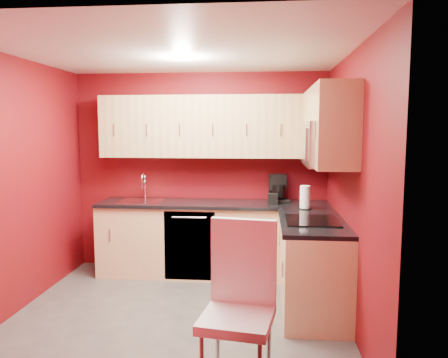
% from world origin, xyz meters
% --- Properties ---
extents(floor, '(3.20, 3.20, 0.00)m').
position_xyz_m(floor, '(0.00, 0.00, 0.00)').
color(floor, '#54514E').
rests_on(floor, ground).
extents(ceiling, '(3.20, 3.20, 0.00)m').
position_xyz_m(ceiling, '(0.00, 0.00, 2.50)').
color(ceiling, white).
rests_on(ceiling, wall_back).
extents(wall_back, '(3.20, 0.00, 3.20)m').
position_xyz_m(wall_back, '(0.00, 1.50, 1.25)').
color(wall_back, '#650A09').
rests_on(wall_back, floor).
extents(wall_front, '(3.20, 0.00, 3.20)m').
position_xyz_m(wall_front, '(0.00, -1.50, 1.25)').
color(wall_front, '#650A09').
rests_on(wall_front, floor).
extents(wall_left, '(0.00, 3.00, 3.00)m').
position_xyz_m(wall_left, '(-1.60, 0.00, 1.25)').
color(wall_left, '#650A09').
rests_on(wall_left, floor).
extents(wall_right, '(0.00, 3.00, 3.00)m').
position_xyz_m(wall_right, '(1.60, 0.00, 1.25)').
color(wall_right, '#650A09').
rests_on(wall_right, floor).
extents(base_cabinets_back, '(2.80, 0.60, 0.87)m').
position_xyz_m(base_cabinets_back, '(0.20, 1.20, 0.43)').
color(base_cabinets_back, '#E7B684').
rests_on(base_cabinets_back, floor).
extents(base_cabinets_right, '(0.60, 1.30, 0.87)m').
position_xyz_m(base_cabinets_right, '(1.30, 0.25, 0.43)').
color(base_cabinets_right, '#E7B684').
rests_on(base_cabinets_right, floor).
extents(countertop_back, '(2.80, 0.63, 0.04)m').
position_xyz_m(countertop_back, '(0.20, 1.19, 0.89)').
color(countertop_back, black).
rests_on(countertop_back, base_cabinets_back).
extents(countertop_right, '(0.63, 1.27, 0.04)m').
position_xyz_m(countertop_right, '(1.29, 0.23, 0.89)').
color(countertop_right, black).
rests_on(countertop_right, base_cabinets_right).
extents(upper_cabinets_back, '(2.80, 0.35, 0.75)m').
position_xyz_m(upper_cabinets_back, '(0.20, 1.32, 1.83)').
color(upper_cabinets_back, tan).
rests_on(upper_cabinets_back, wall_back).
extents(upper_cabinets_right, '(0.35, 1.55, 0.75)m').
position_xyz_m(upper_cabinets_right, '(1.42, 0.44, 1.89)').
color(upper_cabinets_right, tan).
rests_on(upper_cabinets_right, wall_right).
extents(microwave, '(0.42, 0.76, 0.42)m').
position_xyz_m(microwave, '(1.39, 0.20, 1.66)').
color(microwave, silver).
rests_on(microwave, upper_cabinets_right).
extents(cooktop, '(0.50, 0.55, 0.01)m').
position_xyz_m(cooktop, '(1.28, 0.20, 0.92)').
color(cooktop, black).
rests_on(cooktop, countertop_right).
extents(sink, '(0.52, 0.42, 0.35)m').
position_xyz_m(sink, '(-0.70, 1.20, 0.94)').
color(sink, silver).
rests_on(sink, countertop_back).
extents(dishwasher_front, '(0.60, 0.02, 0.82)m').
position_xyz_m(dishwasher_front, '(-0.05, 0.91, 0.43)').
color(dishwasher_front, black).
rests_on(dishwasher_front, base_cabinets_back).
extents(downlight, '(0.20, 0.20, 0.01)m').
position_xyz_m(downlight, '(0.00, 0.30, 2.48)').
color(downlight, white).
rests_on(downlight, ceiling).
extents(coffee_maker, '(0.27, 0.31, 0.33)m').
position_xyz_m(coffee_maker, '(1.00, 1.31, 1.08)').
color(coffee_maker, black).
rests_on(coffee_maker, countertop_back).
extents(napkin_holder, '(0.12, 0.12, 0.13)m').
position_xyz_m(napkin_holder, '(0.92, 1.13, 0.97)').
color(napkin_holder, black).
rests_on(napkin_holder, countertop_back).
extents(paper_towel, '(0.18, 0.18, 0.26)m').
position_xyz_m(paper_towel, '(1.27, 0.85, 1.04)').
color(paper_towel, white).
rests_on(paper_towel, countertop_right).
extents(dining_chair, '(0.54, 0.56, 1.17)m').
position_xyz_m(dining_chair, '(0.64, -1.19, 0.58)').
color(dining_chair, white).
rests_on(dining_chair, floor).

